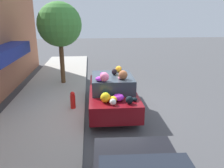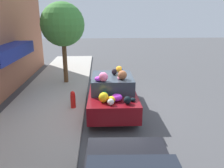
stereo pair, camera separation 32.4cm
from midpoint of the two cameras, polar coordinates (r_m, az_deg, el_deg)
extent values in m
plane|color=#4C4C4F|center=(9.04, -1.12, -6.63)|extent=(60.00, 60.00, 0.00)
cube|color=#B2ADA3|center=(9.22, -18.21, -6.67)|extent=(24.00, 3.20, 0.11)
cube|color=navy|center=(10.49, -26.56, 7.33)|extent=(4.10, 0.90, 0.55)
cylinder|color=brown|center=(12.28, -13.64, 5.64)|extent=(0.24, 0.24, 2.34)
sphere|color=#47933D|center=(12.05, -14.32, 14.84)|extent=(2.29, 2.29, 2.29)
cylinder|color=red|center=(8.93, -11.22, -4.56)|extent=(0.20, 0.20, 0.55)
sphere|color=red|center=(8.82, -11.34, -2.54)|extent=(0.18, 0.18, 0.18)
cube|color=maroon|center=(8.81, -1.05, -2.97)|extent=(4.08, 1.86, 0.63)
cube|color=#333D47|center=(8.47, -1.01, 0.37)|extent=(1.85, 1.60, 0.54)
cylinder|color=black|center=(10.08, -6.10, -2.28)|extent=(0.61, 0.19, 0.60)
cylinder|color=black|center=(10.16, 3.10, -2.05)|extent=(0.61, 0.19, 0.60)
cylinder|color=black|center=(7.77, -6.52, -8.50)|extent=(0.61, 0.19, 0.60)
cylinder|color=black|center=(7.87, 5.50, -8.10)|extent=(0.61, 0.19, 0.60)
ellipsoid|color=black|center=(8.50, -0.48, 3.19)|extent=(0.31, 0.30, 0.24)
sphere|color=brown|center=(7.89, 1.72, 2.39)|extent=(0.37, 0.37, 0.33)
sphere|color=green|center=(7.46, -2.96, -3.13)|extent=(0.34, 0.34, 0.28)
sphere|color=black|center=(7.47, -1.80, -3.45)|extent=(0.20, 0.20, 0.19)
sphere|color=yellow|center=(7.23, -3.01, -3.56)|extent=(0.39, 0.39, 0.34)
sphere|color=red|center=(7.06, -1.10, -4.63)|extent=(0.24, 0.24, 0.21)
sphere|color=black|center=(7.14, 3.26, -4.19)|extent=(0.31, 0.31, 0.25)
ellipsoid|color=black|center=(7.39, 4.60, -4.00)|extent=(0.28, 0.28, 0.13)
ellipsoid|color=purple|center=(10.32, -4.57, 2.76)|extent=(0.35, 0.37, 0.31)
sphere|color=white|center=(7.02, -1.09, -4.71)|extent=(0.27, 0.27, 0.22)
ellipsoid|color=yellow|center=(7.26, -0.92, -4.01)|extent=(0.38, 0.38, 0.20)
sphere|color=green|center=(9.69, -2.57, 1.91)|extent=(0.42, 0.42, 0.33)
sphere|color=orange|center=(9.48, -3.62, 1.50)|extent=(0.38, 0.38, 0.32)
sphere|color=blue|center=(9.04, 1.09, 3.86)|extent=(0.25, 0.25, 0.18)
sphere|color=pink|center=(7.63, -3.21, 1.84)|extent=(0.33, 0.33, 0.33)
ellipsoid|color=#B12AC2|center=(7.37, 0.41, -3.54)|extent=(0.45, 0.45, 0.24)
ellipsoid|color=orange|center=(9.85, -0.33, 1.50)|extent=(0.29, 0.29, 0.11)
sphere|color=purple|center=(8.30, -3.72, 2.49)|extent=(0.18, 0.18, 0.15)
sphere|color=orange|center=(8.92, 0.72, 3.92)|extent=(0.27, 0.27, 0.26)
sphere|color=white|center=(9.94, -3.28, 2.12)|extent=(0.38, 0.38, 0.28)
sphere|color=purple|center=(7.46, -1.71, -3.62)|extent=(0.21, 0.21, 0.15)
ellipsoid|color=black|center=(9.97, -0.18, 1.87)|extent=(0.39, 0.39, 0.17)
ellipsoid|color=purple|center=(7.70, -4.53, 1.33)|extent=(0.39, 0.40, 0.16)
ellipsoid|color=pink|center=(7.92, 0.80, 1.59)|extent=(0.18, 0.12, 0.10)
camera|label=1|loc=(0.16, -91.07, -0.34)|focal=35.00mm
camera|label=2|loc=(0.16, 88.93, 0.34)|focal=35.00mm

